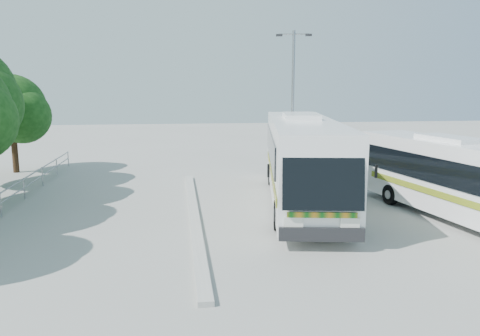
{
  "coord_description": "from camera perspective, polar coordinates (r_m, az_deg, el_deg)",
  "views": [
    {
      "loc": [
        -2.87,
        -16.35,
        5.17
      ],
      "look_at": [
        -0.38,
        2.31,
        1.88
      ],
      "focal_mm": 35.0,
      "sensor_mm": 36.0,
      "label": 1
    }
  ],
  "objects": [
    {
      "name": "ground",
      "position": [
        17.38,
        2.27,
        -7.4
      ],
      "size": [
        100.0,
        100.0,
        0.0
      ],
      "primitive_type": "plane",
      "color": "#9F9F99",
      "rests_on": "ground"
    },
    {
      "name": "kerb_divider",
      "position": [
        19.05,
        -5.64,
        -5.66
      ],
      "size": [
        0.4,
        16.0,
        0.15
      ],
      "primitive_type": "cube",
      "color": "#B2B2AD",
      "rests_on": "ground"
    },
    {
      "name": "railing",
      "position": [
        22.01,
        -26.36,
        -2.75
      ],
      "size": [
        0.06,
        22.0,
        1.0
      ],
      "color": "gray",
      "rests_on": "ground"
    },
    {
      "name": "tree_far_e",
      "position": [
        31.23,
        -25.99,
        6.56
      ],
      "size": [
        4.54,
        4.28,
        5.92
      ],
      "color": "#382314",
      "rests_on": "ground"
    },
    {
      "name": "coach_main",
      "position": [
        21.06,
        7.59,
        1.27
      ],
      "size": [
        4.88,
        13.66,
        3.72
      ],
      "rotation": [
        0.0,
        0.0,
        -0.17
      ],
      "color": "white",
      "rests_on": "ground"
    },
    {
      "name": "coach_adjacent",
      "position": [
        19.83,
        25.56,
        -1.23
      ],
      "size": [
        4.0,
        11.21,
        3.05
      ],
      "rotation": [
        0.0,
        0.0,
        0.17
      ],
      "color": "white",
      "rests_on": "ground"
    },
    {
      "name": "lamppost",
      "position": [
        27.55,
        6.44,
        8.62
      ],
      "size": [
        2.02,
        0.59,
        8.3
      ],
      "rotation": [
        0.0,
        0.0,
        -0.2
      ],
      "color": "gray",
      "rests_on": "ground"
    }
  ]
}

